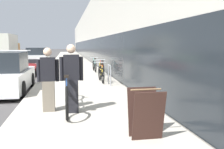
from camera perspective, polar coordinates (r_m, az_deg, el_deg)
The scene contains 14 objects.
sidewalk_slab at distance 26.18m, azimuth -9.28°, elevation 2.87°, with size 3.67×70.00×0.15m.
storefront_facade at distance 34.92m, azimuth 1.84°, elevation 8.75°, with size 10.01×70.00×6.05m.
tandem_bicycle at distance 6.64m, azimuth -10.29°, elevation -4.27°, with size 0.52×2.86×0.97m.
person_rider at distance 6.21m, azimuth -9.23°, elevation -0.91°, with size 0.57×0.22×1.69m.
person_bystander at distance 6.45m, azimuth -14.36°, elevation -1.14°, with size 0.54×0.21×1.60m.
bike_rack_hoop at distance 10.47m, azimuth -0.56°, elevation 0.43°, with size 0.05×0.60×0.84m.
cruiser_bike_nearest at distance 11.31m, azimuth -2.48°, elevation 0.17°, with size 0.52×1.72×0.87m.
cruiser_bike_middle at distance 13.62m, azimuth -2.39°, elevation 1.27°, with size 0.52×1.76×0.86m.
cruiser_bike_farthest at distance 15.78m, azimuth -4.03°, elevation 2.02°, with size 0.52×1.79×0.86m.
sandwich_board_sign at distance 4.57m, azimuth 7.69°, elevation -8.76°, with size 0.56×0.56×0.90m.
parked_sedan_curbside at distance 10.36m, azimuth -23.45°, elevation -0.03°, with size 1.89×4.06×1.61m.
vintage_roadster_curbside at distance 16.37m, azimuth -18.57°, elevation 1.42°, with size 1.68×4.29×0.91m.
parked_sedan_far at distance 22.03m, azimuth -16.70°, elevation 3.64°, with size 1.86×4.01×1.59m.
moving_truck at distance 32.35m, azimuth -23.32°, elevation 5.73°, with size 2.38×6.99×3.05m.
Camera 1 is at (5.00, -5.11, 1.82)m, focal length 40.00 mm.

